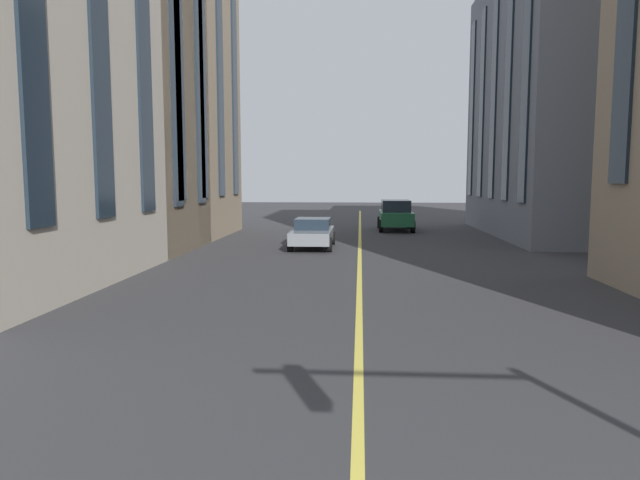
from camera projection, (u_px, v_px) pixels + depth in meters
lane_centre_line at (359, 284)px, 17.37m from camera, size 80.00×0.16×0.01m
car_grey_oncoming at (313, 233)px, 26.54m from camera, size 4.40×1.95×1.37m
car_green_parked_b at (396, 215)px, 35.62m from camera, size 4.70×2.14×1.88m
building_left_far at (78, 80)px, 29.00m from camera, size 14.14×13.85×16.36m
building_right_far at (582, 101)px, 31.80m from camera, size 15.79×9.71×14.97m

